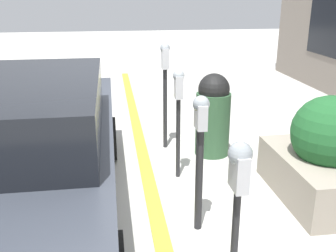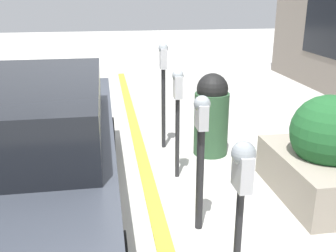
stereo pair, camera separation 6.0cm
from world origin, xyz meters
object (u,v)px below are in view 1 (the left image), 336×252
object	(u,v)px
parking_meter_nearest	(238,184)
parked_car_front	(20,150)
parking_meter_fourth	(165,76)
planter_box	(326,158)
trash_bin	(213,114)
parking_meter_second	(200,142)
parking_meter_middle	(178,100)

from	to	relation	value
parking_meter_nearest	parked_car_front	bearing A→B (deg)	50.51
parking_meter_fourth	parked_car_front	world-z (taller)	parking_meter_fourth
planter_box	parked_car_front	bearing A→B (deg)	90.08
parking_meter_fourth	trash_bin	size ratio (longest dim) A/B	1.32
parking_meter_second	trash_bin	size ratio (longest dim) A/B	1.16
parking_meter_fourth	planter_box	xyz separation A→B (m)	(-1.76, -1.57, -0.61)
parking_meter_second	parking_meter_middle	xyz separation A→B (m)	(1.16, 0.00, 0.08)
parking_meter_nearest	parking_meter_fourth	xyz separation A→B (m)	(3.19, 0.05, 0.09)
parking_meter_middle	parking_meter_fourth	distance (m)	1.02
parking_meter_fourth	trash_bin	world-z (taller)	parking_meter_fourth
parking_meter_second	parking_meter_nearest	bearing A→B (deg)	-178.23
parking_meter_nearest	parking_meter_middle	size ratio (longest dim) A/B	0.95
parked_car_front	trash_bin	size ratio (longest dim) A/B	3.79
parking_meter_nearest	parked_car_front	world-z (taller)	parked_car_front
parking_meter_middle	planter_box	size ratio (longest dim) A/B	0.94
parking_meter_middle	trash_bin	distance (m)	1.00
parked_car_front	trash_bin	xyz separation A→B (m)	(1.42, -2.32, -0.18)
parking_meter_nearest	planter_box	xyz separation A→B (m)	(1.44, -1.52, -0.52)
planter_box	parking_meter_fourth	bearing A→B (deg)	41.73
parking_meter_fourth	trash_bin	xyz separation A→B (m)	(-0.35, -0.63, -0.50)
parking_meter_nearest	parking_meter_middle	bearing A→B (deg)	0.85
parking_meter_middle	planter_box	xyz separation A→B (m)	(-0.74, -1.55, -0.53)
planter_box	parked_car_front	xyz separation A→B (m)	(-0.00, 3.25, 0.29)
parking_meter_middle	parking_meter_fourth	world-z (taller)	parking_meter_fourth
planter_box	trash_bin	world-z (taller)	planter_box
parking_meter_middle	parked_car_front	distance (m)	1.88
parked_car_front	parking_meter_fourth	bearing A→B (deg)	-43.81
parking_meter_second	parked_car_front	world-z (taller)	parked_car_front
parking_meter_nearest	planter_box	world-z (taller)	parking_meter_nearest
planter_box	parked_car_front	size ratio (longest dim) A/B	0.33
parking_meter_second	parked_car_front	bearing A→B (deg)	76.25
parking_meter_nearest	parking_meter_middle	distance (m)	2.18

